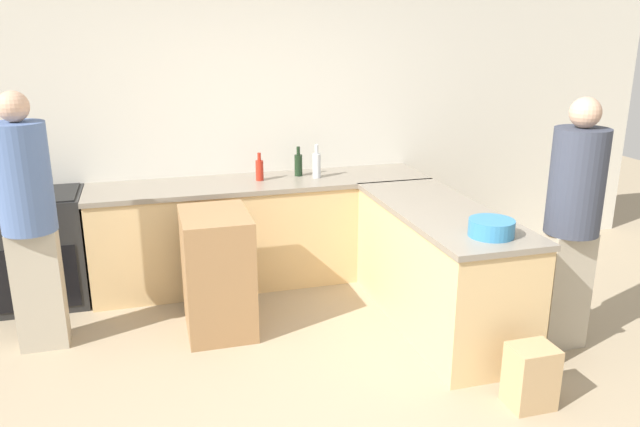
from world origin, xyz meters
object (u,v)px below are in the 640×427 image
mixing_bowl (491,228)px  island_table (217,272)px  vinegar_bottle_clear (317,165)px  wine_bottle_dark (298,164)px  person_at_peninsula (572,217)px  hot_sauce_bottle (260,169)px  range_oven (39,249)px  paper_bag (531,376)px  person_by_range (28,215)px

mixing_bowl → island_table: bearing=149.0°
vinegar_bottle_clear → wine_bottle_dark: bearing=141.5°
island_table → person_at_peninsula: bearing=-21.7°
hot_sauce_bottle → range_oven: bearing=-179.9°
person_at_peninsula → range_oven: bearing=153.8°
island_table → wine_bottle_dark: bearing=47.9°
hot_sauce_bottle → paper_bag: bearing=-63.9°
mixing_bowl → wine_bottle_dark: size_ratio=1.11×
person_at_peninsula → paper_bag: (-0.63, -0.59, -0.75)m
wine_bottle_dark → person_at_peninsula: (1.43, -1.85, -0.06)m
mixing_bowl → person_at_peninsula: person_at_peninsula is taller
hot_sauce_bottle → wine_bottle_dark: 0.37m
person_by_range → person_at_peninsula: (3.50, -0.98, -0.02)m
wine_bottle_dark → person_by_range: (-2.07, -0.87, -0.03)m
mixing_bowl → paper_bag: (0.02, -0.52, -0.76)m
person_by_range → paper_bag: 3.36m
range_oven → hot_sauce_bottle: bearing=0.1°
range_oven → vinegar_bottle_clear: 2.38m
range_oven → person_at_peninsula: person_at_peninsula is taller
person_by_range → paper_bag: person_by_range is taller
range_oven → paper_bag: bearing=-38.5°
vinegar_bottle_clear → person_by_range: (-2.21, -0.76, -0.04)m
island_table → mixing_bowl: bearing=-31.0°
island_table → range_oven: bearing=146.8°
hot_sauce_bottle → person_by_range: bearing=-154.9°
range_oven → person_by_range: person_by_range is taller
island_table → mixing_bowl: 1.97m
hot_sauce_bottle → paper_bag: 2.76m
island_table → person_by_range: (-1.22, 0.07, 0.52)m
range_oven → hot_sauce_bottle: size_ratio=3.79×
wine_bottle_dark → paper_bag: (0.80, -2.44, -0.81)m
paper_bag → person_by_range: bearing=151.4°
wine_bottle_dark → person_by_range: person_by_range is taller
range_oven → mixing_bowl: mixing_bowl is taller
hot_sauce_bottle → person_at_peninsula: size_ratio=0.14×
person_by_range → person_at_peninsula: person_by_range is taller
island_table → person_by_range: bearing=176.8°
range_oven → paper_bag: (2.97, -2.37, -0.26)m
island_table → wine_bottle_dark: wine_bottle_dark is taller
person_at_peninsula → paper_bag: size_ratio=4.53×
mixing_bowl → hot_sauce_bottle: hot_sauce_bottle is taller
vinegar_bottle_clear → person_by_range: person_by_range is taller
wine_bottle_dark → person_by_range: bearing=-157.1°
vinegar_bottle_clear → hot_sauce_bottle: bearing=175.7°
island_table → hot_sauce_bottle: (0.49, 0.87, 0.55)m
person_by_range → person_at_peninsula: 3.63m
wine_bottle_dark → hot_sauce_bottle: bearing=-168.8°
person_at_peninsula → island_table: bearing=158.3°
person_by_range → paper_bag: size_ratio=4.63×
island_table → paper_bag: size_ratio=2.32×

